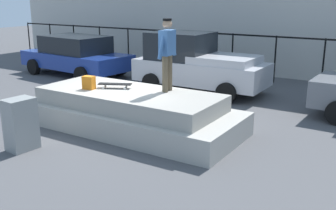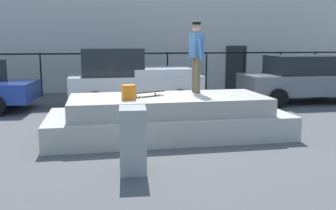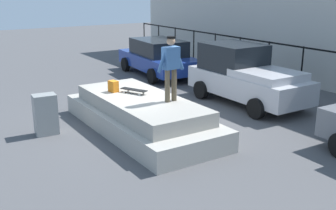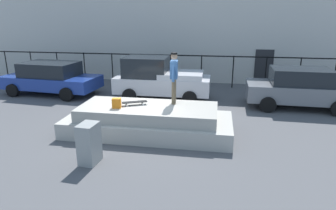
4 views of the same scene
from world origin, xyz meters
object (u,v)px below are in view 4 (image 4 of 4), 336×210
(car_grey_sedan_far, at_px, (299,88))
(skateboarder, at_px, (174,74))
(skateboard, at_px, (135,102))
(utility_box, at_px, (89,144))
(car_blue_sedan_near, at_px, (51,78))
(car_silver_pickup_mid, at_px, (159,78))
(backpack, at_px, (117,103))

(car_grey_sedan_far, bearing_deg, skateboarder, -145.25)
(skateboard, relative_size, utility_box, 0.75)
(car_blue_sedan_near, bearing_deg, skateboard, -37.23)
(car_silver_pickup_mid, bearing_deg, car_blue_sedan_near, -179.17)
(skateboard, distance_m, car_grey_sedan_far, 7.25)
(skateboard, height_order, backpack, backpack)
(car_blue_sedan_near, relative_size, utility_box, 4.44)
(backpack, bearing_deg, skateboard, -149.34)
(backpack, distance_m, car_grey_sedan_far, 7.88)
(skateboard, height_order, utility_box, utility_box)
(car_blue_sedan_near, xyz_separation_m, car_silver_pickup_mid, (5.52, 0.08, 0.14))
(utility_box, bearing_deg, skateboard, 81.07)
(skateboard, relative_size, car_silver_pickup_mid, 0.19)
(backpack, distance_m, car_silver_pickup_mid, 4.72)
(backpack, bearing_deg, car_grey_sedan_far, -157.47)
(skateboard, distance_m, car_blue_sedan_near, 6.94)
(car_blue_sedan_near, bearing_deg, skateboarder, -29.00)
(backpack, xyz_separation_m, utility_box, (-0.11, -1.98, -0.54))
(backpack, bearing_deg, skateboarder, -164.11)
(skateboarder, distance_m, utility_box, 3.65)
(skateboard, height_order, car_blue_sedan_near, car_blue_sedan_near)
(car_silver_pickup_mid, distance_m, utility_box, 6.71)
(car_silver_pickup_mid, relative_size, car_grey_sedan_far, 1.02)
(skateboarder, height_order, car_blue_sedan_near, skateboarder)
(skateboarder, relative_size, car_grey_sedan_far, 0.39)
(backpack, relative_size, car_silver_pickup_mid, 0.07)
(skateboard, xyz_separation_m, backpack, (-0.48, -0.41, 0.06))
(skateboarder, relative_size, car_silver_pickup_mid, 0.39)
(backpack, xyz_separation_m, car_blue_sedan_near, (-5.05, 4.61, -0.27))
(skateboarder, relative_size, backpack, 5.29)
(utility_box, bearing_deg, car_blue_sedan_near, 131.65)
(car_silver_pickup_mid, bearing_deg, skateboard, -89.87)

